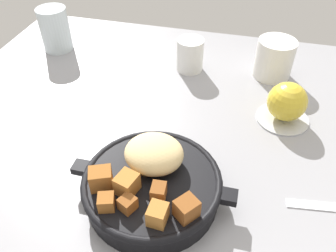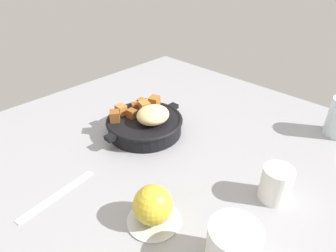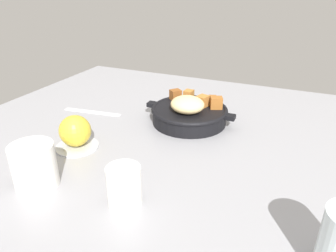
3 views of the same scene
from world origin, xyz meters
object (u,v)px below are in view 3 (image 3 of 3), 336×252
red_apple (75,131)px  white_creamer_pitcher (124,186)px  cast_iron_skillet (189,112)px  ceramic_mug_white (34,166)px  butter_knife (92,112)px

red_apple → white_creamer_pitcher: size_ratio=0.99×
cast_iron_skillet → ceramic_mug_white: bearing=66.5°
butter_knife → ceramic_mug_white: 36.81cm
cast_iron_skillet → ceramic_mug_white: 42.73cm
red_apple → butter_knife: 21.78cm
red_apple → ceramic_mug_white: (-2.61, 15.35, 0.02)cm
red_apple → cast_iron_skillet: bearing=-129.6°
cast_iron_skillet → red_apple: (19.67, 23.81, 1.14)cm
ceramic_mug_white → white_creamer_pitcher: (-18.65, -1.91, -0.57)cm
cast_iron_skillet → white_creamer_pitcher: bearing=92.4°
butter_knife → white_creamer_pitcher: bearing=126.2°
ceramic_mug_white → white_creamer_pitcher: bearing=-174.2°
cast_iron_skillet → white_creamer_pitcher: 37.29cm
cast_iron_skillet → ceramic_mug_white: same height
white_creamer_pitcher → cast_iron_skillet: bearing=-87.6°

